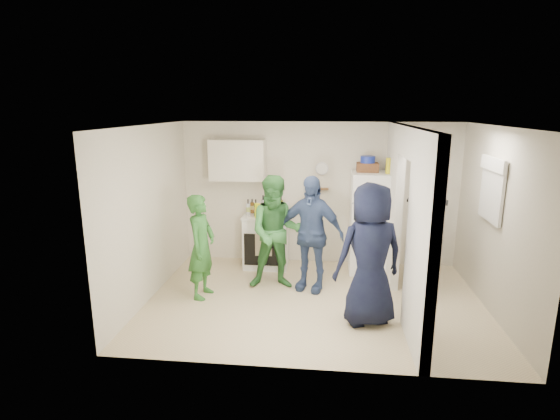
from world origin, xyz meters
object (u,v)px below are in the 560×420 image
object	(u,v)px
person_green_left	(201,247)
person_navy	(370,255)
stove	(266,241)
blue_bowl	(368,159)
fridge	(371,222)
person_nook	(424,241)
person_denim	(310,234)
person_green_center	(276,233)
wicker_basket	(367,167)
yellow_cup_stack_top	(389,166)

from	to	relation	value
person_green_left	person_navy	size ratio (longest dim) A/B	0.83
stove	blue_bowl	distance (m)	2.22
fridge	person_nook	world-z (taller)	fridge
person_navy	person_denim	bearing A→B (deg)	-72.50
person_nook	fridge	bearing A→B (deg)	-147.06
person_green_center	person_nook	distance (m)	2.20
stove	blue_bowl	bearing A→B (deg)	0.68
person_green_left	person_green_center	size ratio (longest dim) A/B	0.87
wicker_basket	person_denim	distance (m)	1.57
person_denim	person_nook	world-z (taller)	person_denim
yellow_cup_stack_top	person_denim	bearing A→B (deg)	-146.86
blue_bowl	fridge	bearing A→B (deg)	-26.57
blue_bowl	yellow_cup_stack_top	xyz separation A→B (m)	(0.32, -0.15, -0.08)
blue_bowl	person_green_center	distance (m)	1.97
wicker_basket	person_green_center	bearing A→B (deg)	-146.74
person_green_left	person_green_center	bearing A→B (deg)	-57.75
person_nook	blue_bowl	bearing A→B (deg)	-144.88
yellow_cup_stack_top	person_green_center	distance (m)	2.11
yellow_cup_stack_top	person_denim	xyz separation A→B (m)	(-1.21, -0.79, -0.94)
wicker_basket	person_green_center	xyz separation A→B (m)	(-1.40, -0.92, -0.90)
person_nook	person_navy	bearing A→B (deg)	-46.93
blue_bowl	person_nook	world-z (taller)	blue_bowl
yellow_cup_stack_top	person_green_center	bearing A→B (deg)	-155.91
person_green_center	person_navy	distance (m)	1.66
fridge	person_nook	bearing A→B (deg)	-50.72
person_green_center	yellow_cup_stack_top	bearing A→B (deg)	18.01
yellow_cup_stack_top	person_nook	distance (m)	1.34
wicker_basket	person_navy	xyz separation A→B (m)	(-0.10, -1.94, -0.85)
yellow_cup_stack_top	person_nook	world-z (taller)	yellow_cup_stack_top
blue_bowl	person_navy	xyz separation A→B (m)	(-0.10, -1.94, -0.98)
fridge	person_nook	xyz separation A→B (m)	(0.70, -0.85, -0.03)
person_green_left	person_denim	xyz separation A→B (m)	(1.56, 0.44, 0.12)
person_green_center	person_nook	bearing A→B (deg)	-5.53
stove	person_navy	bearing A→B (deg)	-50.45
stove	wicker_basket	size ratio (longest dim) A/B	2.64
fridge	person_nook	size ratio (longest dim) A/B	1.04
yellow_cup_stack_top	blue_bowl	bearing A→B (deg)	154.89
blue_bowl	wicker_basket	bearing A→B (deg)	0.00
yellow_cup_stack_top	person_denim	world-z (taller)	yellow_cup_stack_top
fridge	person_navy	distance (m)	1.90
yellow_cup_stack_top	person_green_left	size ratio (longest dim) A/B	0.16
wicker_basket	person_denim	world-z (taller)	wicker_basket
yellow_cup_stack_top	person_green_center	size ratio (longest dim) A/B	0.14
yellow_cup_stack_top	person_green_center	world-z (taller)	yellow_cup_stack_top
stove	person_denim	size ratio (longest dim) A/B	0.52
fridge	person_navy	size ratio (longest dim) A/B	0.92
fridge	person_denim	size ratio (longest dim) A/B	0.96
person_green_center	blue_bowl	bearing A→B (deg)	27.17
blue_bowl	person_green_left	world-z (taller)	blue_bowl
wicker_basket	yellow_cup_stack_top	world-z (taller)	yellow_cup_stack_top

